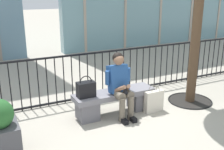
{
  "coord_description": "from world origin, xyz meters",
  "views": [
    {
      "loc": [
        -2.24,
        -4.32,
        2.31
      ],
      "look_at": [
        0.0,
        0.1,
        0.75
      ],
      "focal_mm": 43.81,
      "sensor_mm": 36.0,
      "label": 1
    }
  ],
  "objects_px": {
    "seated_person_with_phone": "(120,83)",
    "planter": "(0,129)",
    "stone_bench": "(114,100)",
    "shopping_bag": "(154,101)",
    "handbag_on_bench": "(86,89)"
  },
  "relations": [
    {
      "from": "planter",
      "to": "seated_person_with_phone",
      "type": "bearing_deg",
      "value": 9.21
    },
    {
      "from": "handbag_on_bench",
      "to": "planter",
      "type": "bearing_deg",
      "value": -162.85
    },
    {
      "from": "stone_bench",
      "to": "shopping_bag",
      "type": "xyz_separation_m",
      "value": [
        0.73,
        -0.27,
        -0.05
      ]
    },
    {
      "from": "shopping_bag",
      "to": "handbag_on_bench",
      "type": "bearing_deg",
      "value": 168.74
    },
    {
      "from": "handbag_on_bench",
      "to": "shopping_bag",
      "type": "relative_size",
      "value": 0.74
    },
    {
      "from": "seated_person_with_phone",
      "to": "handbag_on_bench",
      "type": "relative_size",
      "value": 3.04
    },
    {
      "from": "stone_bench",
      "to": "seated_person_with_phone",
      "type": "height_order",
      "value": "seated_person_with_phone"
    },
    {
      "from": "stone_bench",
      "to": "shopping_bag",
      "type": "height_order",
      "value": "shopping_bag"
    },
    {
      "from": "handbag_on_bench",
      "to": "seated_person_with_phone",
      "type": "bearing_deg",
      "value": -10.61
    },
    {
      "from": "stone_bench",
      "to": "seated_person_with_phone",
      "type": "relative_size",
      "value": 1.32
    },
    {
      "from": "seated_person_with_phone",
      "to": "handbag_on_bench",
      "type": "xyz_separation_m",
      "value": [
        -0.63,
        0.12,
        -0.05
      ]
    },
    {
      "from": "handbag_on_bench",
      "to": "planter",
      "type": "distance_m",
      "value": 1.6
    },
    {
      "from": "seated_person_with_phone",
      "to": "planter",
      "type": "bearing_deg",
      "value": -170.79
    },
    {
      "from": "stone_bench",
      "to": "planter",
      "type": "bearing_deg",
      "value": -167.17
    },
    {
      "from": "stone_bench",
      "to": "seated_person_with_phone",
      "type": "bearing_deg",
      "value": -67.44
    }
  ]
}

